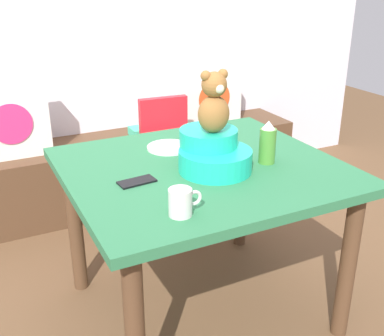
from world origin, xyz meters
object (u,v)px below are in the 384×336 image
(infant_seat_teal, at_px, (213,153))
(coffee_mug, at_px, (181,202))
(cell_phone, at_px, (137,182))
(dinner_plate_near, at_px, (169,147))
(highchair, at_px, (171,146))
(teddy_bear, at_px, (214,104))
(pillow_floral_right, at_px, (209,96))
(ketchup_bottle, at_px, (268,143))
(dinner_plate_far, at_px, (215,137))
(book_stack, at_px, (145,131))
(dining_table, at_px, (202,188))
(pillow_floral_left, at_px, (10,121))

(infant_seat_teal, relative_size, coffee_mug, 2.75)
(coffee_mug, distance_m, cell_phone, 0.32)
(coffee_mug, bearing_deg, dinner_plate_near, 69.90)
(highchair, xyz_separation_m, infant_seat_teal, (-0.20, -0.88, 0.29))
(teddy_bear, xyz_separation_m, dinner_plate_near, (-0.06, 0.30, -0.27))
(pillow_floral_right, relative_size, cell_phone, 3.06)
(pillow_floral_right, height_order, infant_seat_teal, same)
(ketchup_bottle, height_order, dinner_plate_far, ketchup_bottle)
(book_stack, bearing_deg, ketchup_bottle, -88.35)
(dining_table, relative_size, coffee_mug, 9.39)
(teddy_bear, relative_size, coffee_mug, 2.08)
(pillow_floral_left, bearing_deg, highchair, -26.12)
(teddy_bear, height_order, coffee_mug, teddy_bear)
(dining_table, bearing_deg, teddy_bear, -70.61)
(infant_seat_teal, distance_m, dinner_plate_near, 0.32)
(infant_seat_teal, distance_m, ketchup_bottle, 0.24)
(book_stack, bearing_deg, teddy_bear, -98.70)
(ketchup_bottle, bearing_deg, highchair, 92.63)
(pillow_floral_right, bearing_deg, teddy_bear, -117.84)
(book_stack, bearing_deg, dinner_plate_near, -104.72)
(book_stack, bearing_deg, coffee_mug, -106.77)
(book_stack, relative_size, infant_seat_teal, 0.61)
(dinner_plate_near, relative_size, dinner_plate_far, 1.00)
(ketchup_bottle, height_order, dinner_plate_near, ketchup_bottle)
(book_stack, distance_m, teddy_bear, 1.43)
(pillow_floral_right, distance_m, book_stack, 0.52)
(ketchup_bottle, bearing_deg, infant_seat_teal, 170.83)
(dining_table, height_order, infant_seat_teal, infant_seat_teal)
(book_stack, distance_m, infant_seat_teal, 1.37)
(pillow_floral_left, xyz_separation_m, pillow_floral_right, (1.33, 0.00, 0.00))
(pillow_floral_left, height_order, ketchup_bottle, ketchup_bottle)
(highchair, distance_m, dinner_plate_near, 0.67)
(coffee_mug, relative_size, dinner_plate_far, 0.60)
(book_stack, bearing_deg, pillow_floral_right, -2.48)
(book_stack, xyz_separation_m, dinner_plate_near, (-0.27, -1.01, 0.26))
(teddy_bear, xyz_separation_m, ketchup_bottle, (0.24, -0.04, -0.19))
(pillow_floral_left, relative_size, pillow_floral_right, 1.00)
(highchair, distance_m, dinner_plate_far, 0.59)
(dining_table, relative_size, dinner_plate_far, 5.64)
(dinner_plate_far, bearing_deg, cell_phone, -148.44)
(pillow_floral_right, xyz_separation_m, dining_table, (-0.70, -1.24, -0.04))
(dining_table, relative_size, ketchup_bottle, 6.09)
(infant_seat_teal, height_order, teddy_bear, teddy_bear)
(coffee_mug, height_order, dinner_plate_near, coffee_mug)
(infant_seat_teal, relative_size, dinner_plate_near, 1.65)
(dining_table, distance_m, teddy_bear, 0.39)
(book_stack, relative_size, dinner_plate_near, 1.00)
(ketchup_bottle, xyz_separation_m, dinner_plate_far, (-0.04, 0.37, -0.08))
(dining_table, relative_size, dinner_plate_near, 5.64)
(highchair, relative_size, coffee_mug, 6.58)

